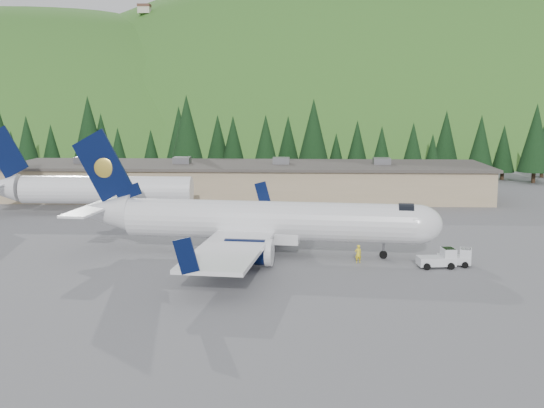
{
  "coord_description": "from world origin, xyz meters",
  "views": [
    {
      "loc": [
        3.02,
        -63.87,
        14.87
      ],
      "look_at": [
        0.0,
        6.0,
        4.0
      ],
      "focal_mm": 45.0,
      "sensor_mm": 36.0,
      "label": 1
    }
  ],
  "objects_px": {
    "baggage_tug_b": "(457,258)",
    "ramp_worker": "(358,254)",
    "second_airliner": "(84,189)",
    "terminal_building": "(248,180)",
    "baggage_tug_a": "(440,259)",
    "airliner": "(258,222)"
  },
  "relations": [
    {
      "from": "airliner",
      "to": "baggage_tug_b",
      "type": "bearing_deg",
      "value": -5.25
    },
    {
      "from": "terminal_building",
      "to": "airliner",
      "type": "bearing_deg",
      "value": -84.03
    },
    {
      "from": "terminal_building",
      "to": "ramp_worker",
      "type": "height_order",
      "value": "terminal_building"
    },
    {
      "from": "second_airliner",
      "to": "terminal_building",
      "type": "xyz_separation_m",
      "value": [
        19.91,
        16.0,
        -0.7
      ]
    },
    {
      "from": "baggage_tug_a",
      "to": "airliner",
      "type": "bearing_deg",
      "value": 157.83
    },
    {
      "from": "second_airliner",
      "to": "terminal_building",
      "type": "bearing_deg",
      "value": 38.78
    },
    {
      "from": "baggage_tug_a",
      "to": "ramp_worker",
      "type": "bearing_deg",
      "value": 162.59
    },
    {
      "from": "airliner",
      "to": "baggage_tug_b",
      "type": "height_order",
      "value": "airliner"
    },
    {
      "from": "baggage_tug_b",
      "to": "terminal_building",
      "type": "relative_size",
      "value": 0.05
    },
    {
      "from": "airliner",
      "to": "baggage_tug_a",
      "type": "distance_m",
      "value": 17.16
    },
    {
      "from": "airliner",
      "to": "terminal_building",
      "type": "height_order",
      "value": "airliner"
    },
    {
      "from": "baggage_tug_b",
      "to": "ramp_worker",
      "type": "bearing_deg",
      "value": -170.23
    },
    {
      "from": "baggage_tug_a",
      "to": "terminal_building",
      "type": "bearing_deg",
      "value": 108.65
    },
    {
      "from": "baggage_tug_a",
      "to": "baggage_tug_b",
      "type": "bearing_deg",
      "value": 16.62
    },
    {
      "from": "second_airliner",
      "to": "ramp_worker",
      "type": "bearing_deg",
      "value": -37.02
    },
    {
      "from": "second_airliner",
      "to": "ramp_worker",
      "type": "relative_size",
      "value": 16.15
    },
    {
      "from": "airliner",
      "to": "ramp_worker",
      "type": "height_order",
      "value": "airliner"
    },
    {
      "from": "second_airliner",
      "to": "baggage_tug_b",
      "type": "bearing_deg",
      "value": -31.33
    },
    {
      "from": "ramp_worker",
      "to": "baggage_tug_b",
      "type": "bearing_deg",
      "value": 160.01
    },
    {
      "from": "terminal_building",
      "to": "second_airliner",
      "type": "bearing_deg",
      "value": -141.22
    },
    {
      "from": "second_airliner",
      "to": "terminal_building",
      "type": "height_order",
      "value": "second_airliner"
    },
    {
      "from": "second_airliner",
      "to": "baggage_tug_b",
      "type": "xyz_separation_m",
      "value": [
        41.99,
        -25.57,
        -2.61
      ]
    }
  ]
}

